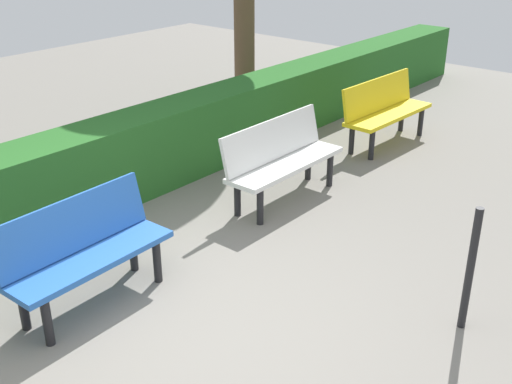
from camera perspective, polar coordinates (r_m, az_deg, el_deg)
ground_plane at (r=4.83m, az=-7.55°, el=-12.89°), size 19.40×19.40×0.00m
bench_yellow at (r=8.53m, az=11.56°, el=7.43°), size 1.55×0.52×0.86m
bench_white at (r=6.70m, az=2.28°, el=3.21°), size 1.54×0.47×0.86m
bench_blue at (r=5.11m, az=-15.28°, el=-4.97°), size 1.39×0.51×0.86m
hedge_row at (r=6.76m, az=-13.91°, el=2.23°), size 15.40×0.61×0.87m
railing_post_mid at (r=4.87m, az=18.81°, el=-6.67°), size 0.06×0.06×1.00m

